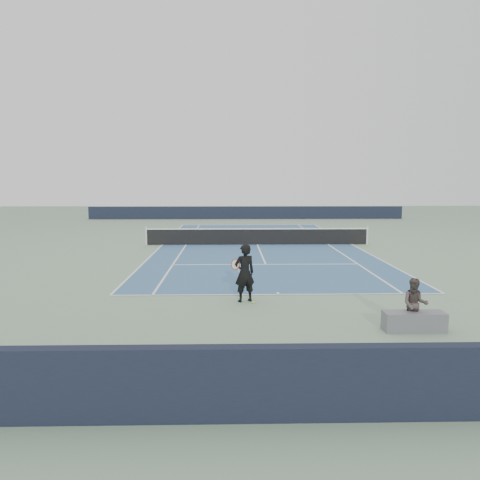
{
  "coord_description": "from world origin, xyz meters",
  "views": [
    {
      "loc": [
        -1.59,
        -26.78,
        3.74
      ],
      "look_at": [
        -1.14,
        -6.35,
        1.1
      ],
      "focal_mm": 35.0,
      "sensor_mm": 36.0,
      "label": 1
    }
  ],
  "objects_px": {
    "tennis_player": "(245,273)",
    "tennis_ball": "(253,302)",
    "spectator_bench": "(415,312)",
    "tennis_net": "(257,236)"
  },
  "relations": [
    {
      "from": "tennis_player",
      "to": "tennis_net",
      "type": "bearing_deg",
      "value": 84.86
    },
    {
      "from": "tennis_net",
      "to": "tennis_ball",
      "type": "xyz_separation_m",
      "value": [
        -0.89,
        -12.95,
        -0.47
      ]
    },
    {
      "from": "tennis_player",
      "to": "tennis_ball",
      "type": "xyz_separation_m",
      "value": [
        0.26,
        -0.26,
        -0.86
      ]
    },
    {
      "from": "tennis_player",
      "to": "tennis_ball",
      "type": "height_order",
      "value": "tennis_player"
    },
    {
      "from": "tennis_net",
      "to": "tennis_player",
      "type": "distance_m",
      "value": 12.75
    },
    {
      "from": "tennis_player",
      "to": "spectator_bench",
      "type": "height_order",
      "value": "tennis_player"
    },
    {
      "from": "tennis_ball",
      "to": "tennis_player",
      "type": "bearing_deg",
      "value": 134.96
    },
    {
      "from": "tennis_player",
      "to": "tennis_ball",
      "type": "bearing_deg",
      "value": -45.04
    },
    {
      "from": "tennis_net",
      "to": "tennis_player",
      "type": "height_order",
      "value": "tennis_player"
    },
    {
      "from": "tennis_net",
      "to": "spectator_bench",
      "type": "distance_m",
      "value": 15.9
    }
  ]
}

